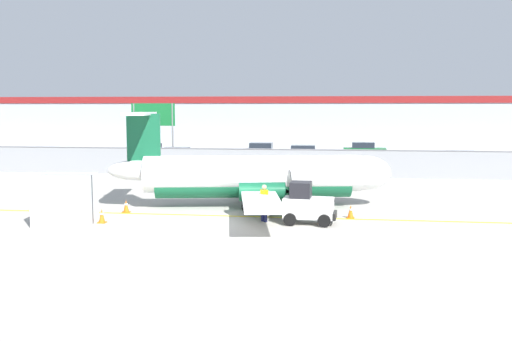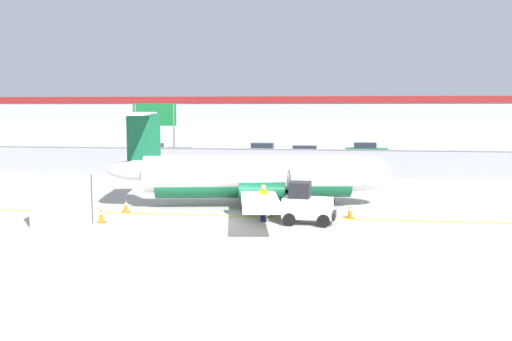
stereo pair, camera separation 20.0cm
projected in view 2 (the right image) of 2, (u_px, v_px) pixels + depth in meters
name	position (u px, v px, depth m)	size (l,w,h in m)	color
ground_plane	(234.00, 216.00, 27.21)	(140.00, 140.00, 0.01)	#ADA89E
perimeter_fence	(272.00, 162.00, 42.84)	(98.00, 0.10, 2.10)	gray
parking_lot_strip	(285.00, 161.00, 54.28)	(98.00, 17.00, 0.12)	#38383A
background_building	(298.00, 123.00, 72.12)	(91.00, 8.10, 6.50)	#A8B2BC
commuter_airplane	(258.00, 176.00, 29.61)	(14.73, 16.03, 4.92)	white
baggage_tug	(307.00, 205.00, 25.30)	(2.40, 1.52, 1.88)	silver
ground_crew_worker	(264.00, 201.00, 25.80)	(0.48, 0.48, 1.70)	#191E4C
cargo_container	(65.00, 199.00, 25.33)	(2.64, 2.29, 2.20)	silver
traffic_cone_near_left	(126.00, 206.00, 28.14)	(0.36, 0.36, 0.64)	orange
traffic_cone_near_right	(101.00, 216.00, 25.64)	(0.36, 0.36, 0.64)	orange
traffic_cone_far_left	(350.00, 212.00, 26.64)	(0.36, 0.36, 0.64)	orange
traffic_cone_far_right	(290.00, 204.00, 28.78)	(0.36, 0.36, 0.64)	orange
parked_car_0	(151.00, 152.00, 55.57)	(4.36, 2.35, 1.58)	red
parked_car_1	(179.00, 156.00, 49.98)	(4.33, 2.28, 1.58)	slate
parked_car_2	(264.00, 151.00, 56.41)	(4.22, 2.03, 1.58)	silver
parked_car_3	(306.00, 154.00, 52.71)	(4.22, 2.04, 1.58)	slate
parked_car_4	(366.00, 150.00, 57.16)	(4.24, 2.08, 1.58)	#19662D
parked_car_5	(464.00, 161.00, 45.72)	(4.27, 2.15, 1.58)	black
highway_sign	(155.00, 120.00, 45.99)	(3.60, 0.14, 5.50)	slate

